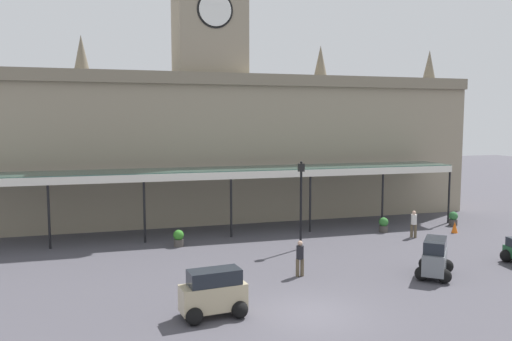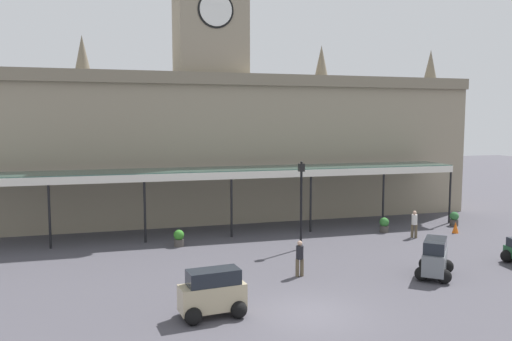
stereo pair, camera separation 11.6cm
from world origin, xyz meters
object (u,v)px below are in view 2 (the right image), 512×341
at_px(car_grey_van, 435,260).
at_px(planter_by_canopy, 179,238).
at_px(pedestrian_beside_cars, 414,223).
at_px(victorian_lamppost, 301,195).
at_px(car_beige_van, 213,295).
at_px(planter_near_kerb, 384,225).
at_px(traffic_cone, 455,227).
at_px(pedestrian_crossing_forecourt, 300,257).
at_px(planter_forecourt_centre, 454,219).

bearing_deg(car_grey_van, planter_by_canopy, 140.19).
distance_m(pedestrian_beside_cars, victorian_lamppost, 7.98).
height_order(car_beige_van, victorian_lamppost, victorian_lamppost).
height_order(planter_near_kerb, planter_by_canopy, same).
relative_size(car_beige_van, victorian_lamppost, 0.51).
bearing_deg(planter_near_kerb, car_beige_van, -140.74).
xyz_separation_m(car_grey_van, victorian_lamppost, (-4.12, 6.42, 2.26)).
relative_size(car_grey_van, pedestrian_beside_cars, 1.53).
relative_size(traffic_cone, planter_by_canopy, 0.76).
xyz_separation_m(victorian_lamppost, traffic_cone, (10.94, 1.08, -2.70)).
xyz_separation_m(pedestrian_crossing_forecourt, victorian_lamppost, (1.82, 4.65, 2.15)).
relative_size(car_beige_van, traffic_cone, 3.39).
relative_size(victorian_lamppost, planter_forecourt_centre, 5.14).
height_order(pedestrian_crossing_forecourt, planter_near_kerb, pedestrian_crossing_forecourt).
xyz_separation_m(pedestrian_beside_cars, traffic_cone, (3.29, 0.42, -0.54)).
bearing_deg(pedestrian_crossing_forecourt, traffic_cone, 24.17).
height_order(victorian_lamppost, planter_forecourt_centre, victorian_lamppost).
height_order(pedestrian_crossing_forecourt, planter_forecourt_centre, pedestrian_crossing_forecourt).
relative_size(pedestrian_beside_cars, planter_forecourt_centre, 1.74).
relative_size(victorian_lamppost, traffic_cone, 6.72).
distance_m(car_beige_van, traffic_cone, 19.91).
height_order(car_grey_van, pedestrian_crossing_forecourt, car_grey_van).
relative_size(car_beige_van, planter_by_canopy, 2.60).
distance_m(car_grey_van, victorian_lamppost, 7.95).
height_order(car_grey_van, traffic_cone, car_grey_van).
distance_m(victorian_lamppost, traffic_cone, 11.32).
xyz_separation_m(car_grey_van, pedestrian_beside_cars, (3.54, 7.08, 0.10)).
bearing_deg(planter_by_canopy, traffic_cone, -4.42).
relative_size(car_grey_van, planter_near_kerb, 2.66).
bearing_deg(traffic_cone, planter_by_canopy, 175.58).
bearing_deg(traffic_cone, planter_forecourt_centre, 54.86).
relative_size(pedestrian_crossing_forecourt, planter_near_kerb, 1.74).
xyz_separation_m(victorian_lamppost, planter_forecourt_centre, (12.32, 3.03, -2.57)).
bearing_deg(pedestrian_crossing_forecourt, pedestrian_beside_cars, 29.26).
relative_size(pedestrian_beside_cars, planter_by_canopy, 1.74).
xyz_separation_m(pedestrian_beside_cars, planter_forecourt_centre, (4.66, 2.37, -0.42)).
relative_size(car_grey_van, planter_forecourt_centre, 2.66).
bearing_deg(traffic_cone, pedestrian_beside_cars, -172.73).
bearing_deg(victorian_lamppost, car_grey_van, -57.33).
height_order(pedestrian_crossing_forecourt, victorian_lamppost, victorian_lamppost).
bearing_deg(traffic_cone, planter_near_kerb, 161.21).
xyz_separation_m(pedestrian_beside_cars, planter_by_canopy, (-14.15, 1.77, -0.42)).
bearing_deg(traffic_cone, victorian_lamppost, -174.38).
bearing_deg(car_beige_van, victorian_lamppost, 51.58).
height_order(car_beige_van, pedestrian_beside_cars, car_beige_van).
xyz_separation_m(car_beige_van, planter_forecourt_centre, (18.92, 11.36, -0.32)).
height_order(car_beige_van, car_grey_van, same).
bearing_deg(planter_near_kerb, pedestrian_crossing_forecourt, -139.81).
xyz_separation_m(car_beige_van, car_grey_van, (10.72, 1.91, 0.00)).
distance_m(car_beige_van, planter_near_kerb, 17.15).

